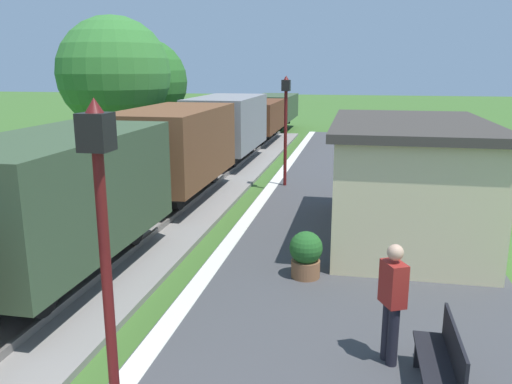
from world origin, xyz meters
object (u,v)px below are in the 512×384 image
at_px(tree_field_distant, 144,82).
at_px(bench_down_platform, 392,180).
at_px(station_hut, 407,179).
at_px(bench_near_hut, 443,361).
at_px(lamp_post_far, 286,111).
at_px(person_waiting, 392,299).
at_px(freight_train, 202,141).
at_px(lamp_post_near, 102,217).
at_px(potted_planter, 306,254).
at_px(tree_field_left, 114,74).

bearing_deg(tree_field_distant, bench_down_platform, -36.01).
height_order(station_hut, bench_near_hut, station_hut).
height_order(bench_down_platform, lamp_post_far, lamp_post_far).
relative_size(person_waiting, tree_field_distant, 0.30).
distance_m(freight_train, tree_field_distant, 9.04).
distance_m(person_waiting, lamp_post_near, 4.03).
height_order(bench_near_hut, potted_planter, potted_planter).
bearing_deg(lamp_post_near, bench_near_hut, 23.50).
xyz_separation_m(bench_down_platform, person_waiting, (-0.59, -9.99, 0.46)).
height_order(station_hut, potted_planter, station_hut).
xyz_separation_m(potted_planter, tree_field_distant, (-9.95, 15.94, 2.76)).
distance_m(freight_train, person_waiting, 13.12).
bearing_deg(freight_train, tree_field_left, 157.06).
relative_size(bench_near_hut, tree_field_left, 0.24).
bearing_deg(freight_train, potted_planter, -61.73).
bearing_deg(person_waiting, tree_field_distant, -84.35).
height_order(person_waiting, tree_field_distant, tree_field_distant).
bearing_deg(station_hut, tree_field_left, 145.16).
relative_size(bench_down_platform, person_waiting, 0.88).
bearing_deg(bench_down_platform, tree_field_left, 163.01).
distance_m(bench_down_platform, potted_planter, 7.52).
distance_m(station_hut, bench_down_platform, 4.41).
height_order(station_hut, person_waiting, station_hut).
bearing_deg(tree_field_distant, station_hut, -47.29).
xyz_separation_m(station_hut, potted_planter, (-2.06, -2.94, -0.93)).
relative_size(station_hut, bench_near_hut, 3.87).
relative_size(station_hut, bench_down_platform, 3.87).
distance_m(bench_down_platform, lamp_post_far, 4.16).
relative_size(station_hut, potted_planter, 6.33).
bearing_deg(potted_planter, bench_down_platform, 74.38).
distance_m(lamp_post_far, tree_field_left, 7.98).
distance_m(bench_near_hut, lamp_post_far, 12.02).
distance_m(bench_down_platform, tree_field_distant, 15.06).
bearing_deg(freight_train, lamp_post_near, -76.86).
distance_m(lamp_post_far, tree_field_distant, 11.69).
relative_size(bench_near_hut, tree_field_distant, 0.26).
bearing_deg(person_waiting, freight_train, -87.59).
relative_size(potted_planter, lamp_post_near, 0.25).
bearing_deg(potted_planter, tree_field_left, 130.17).
relative_size(station_hut, person_waiting, 3.39).
relative_size(lamp_post_near, tree_field_distant, 0.65).
height_order(freight_train, lamp_post_near, lamp_post_near).
xyz_separation_m(lamp_post_near, tree_field_left, (-7.42, 15.55, 1.16)).
distance_m(lamp_post_near, lamp_post_far, 12.83).
bearing_deg(bench_down_platform, lamp_post_far, 169.86).
bearing_deg(tree_field_left, freight_train, -22.94).
height_order(potted_planter, tree_field_left, tree_field_left).
height_order(person_waiting, tree_field_left, tree_field_left).
xyz_separation_m(bench_near_hut, bench_down_platform, (0.00, 10.66, 0.00)).
relative_size(potted_planter, tree_field_distant, 0.16).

